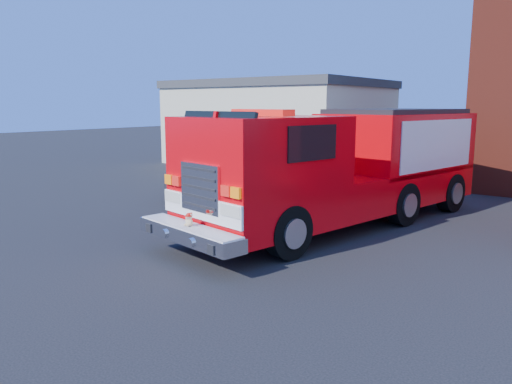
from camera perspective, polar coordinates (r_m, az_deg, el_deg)
The scene contains 4 objects.
ground at distance 11.74m, azimuth 3.53°, elevation -5.45°, with size 100.00×100.00×0.00m, color black.
side_building at distance 27.14m, azimuth 2.76°, elevation 8.02°, with size 10.20×8.20×4.35m.
fire_engine at distance 13.16m, azimuth 10.18°, elevation 3.03°, with size 4.52×10.13×3.02m.
pickup_truck at distance 17.15m, azimuth 0.01°, elevation 2.55°, with size 3.77×6.18×1.91m.
Camera 1 is at (6.19, -9.47, 3.11)m, focal length 35.00 mm.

